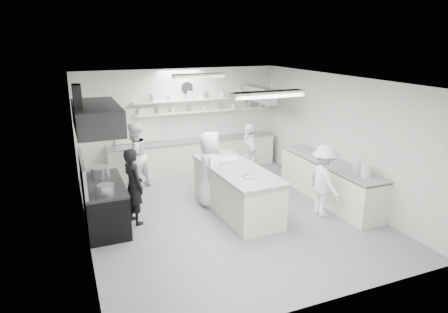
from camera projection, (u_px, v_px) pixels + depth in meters
name	position (u px, v px, depth m)	size (l,w,h in m)	color
floor	(226.00, 214.00, 9.09)	(6.00, 7.00, 0.02)	gray
ceiling	(226.00, 80.00, 8.22)	(6.00, 7.00, 0.02)	silver
wall_back	(181.00, 120.00, 11.75)	(6.00, 0.04, 3.00)	silver
wall_front	(323.00, 213.00, 5.55)	(6.00, 0.04, 3.00)	silver
wall_left	(81.00, 166.00, 7.56)	(0.04, 7.00, 3.00)	silver
wall_right	(339.00, 137.00, 9.74)	(0.04, 7.00, 3.00)	silver
stove	(105.00, 206.00, 8.36)	(0.80, 1.80, 0.90)	black
exhaust_hood	(97.00, 117.00, 7.82)	(0.85, 2.00, 0.50)	#2A2A2C
back_counter	(194.00, 155.00, 11.90)	(5.00, 0.60, 0.92)	silver
shelf_lower	(205.00, 111.00, 11.82)	(4.20, 0.26, 0.04)	silver
shelf_upper	(204.00, 99.00, 11.72)	(4.20, 0.26, 0.04)	silver
pass_through_window	(137.00, 126.00, 11.28)	(1.30, 0.04, 1.00)	black
wall_clock	(187.00, 88.00, 11.52)	(0.32, 0.32, 0.05)	white
right_counter	(329.00, 181.00, 9.73)	(0.74, 3.30, 0.94)	silver
pot_rack	(259.00, 94.00, 11.27)	(0.30, 1.60, 0.40)	#9FA2A9
light_fixture_front	(268.00, 94.00, 6.64)	(1.30, 0.25, 0.10)	silver
light_fixture_rear	(198.00, 76.00, 9.83)	(1.30, 0.25, 0.10)	silver
prep_island	(236.00, 190.00, 9.08)	(1.01, 2.71, 1.00)	silver
stove_pot	(100.00, 173.00, 8.56)	(0.39, 0.39, 0.28)	#9FA2A9
cook_stove	(134.00, 186.00, 8.41)	(0.61, 0.40, 1.66)	black
cook_back	(135.00, 156.00, 10.35)	(0.86, 0.67, 1.77)	white
cook_island_left	(210.00, 169.00, 9.31)	(0.88, 0.57, 1.79)	white
cook_island_right	(249.00, 157.00, 10.36)	(1.02, 0.42, 1.74)	white
cook_right	(324.00, 181.00, 8.77)	(1.05, 0.61, 1.63)	white
bowl_island_a	(250.00, 178.00, 8.32)	(0.27, 0.27, 0.07)	#9FA2A9
bowl_island_b	(218.00, 165.00, 9.15)	(0.18, 0.18, 0.06)	silver
bowl_right	(330.00, 162.00, 9.55)	(0.25, 0.25, 0.06)	silver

